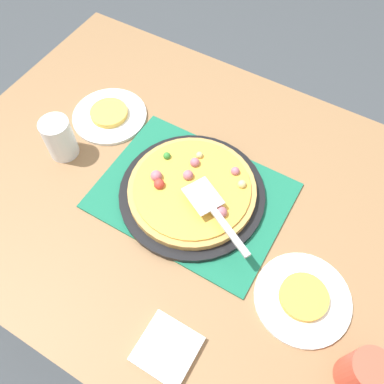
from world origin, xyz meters
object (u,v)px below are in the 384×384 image
at_px(cup_corner, 59,138).
at_px(pizza_pan, 192,193).
at_px(cup_far, 363,372).
at_px(pizza_server, 214,211).
at_px(plate_near_left, 110,116).
at_px(served_slice_right, 304,297).
at_px(served_slice_left, 109,113).
at_px(napkin_stack, 167,349).
at_px(pizza, 192,189).
at_px(plate_far_right, 302,299).

bearing_deg(cup_corner, pizza_pan, -171.82).
distance_m(cup_far, pizza_server, 0.45).
relative_size(plate_near_left, served_slice_right, 2.00).
bearing_deg(pizza_server, served_slice_right, 166.39).
distance_m(plate_near_left, cup_far, 0.92).
distance_m(cup_corner, pizza_server, 0.47).
relative_size(cup_far, cup_corner, 1.00).
bearing_deg(served_slice_left, napkin_stack, 136.67).
bearing_deg(served_slice_left, served_slice_right, 162.38).
distance_m(pizza, cup_corner, 0.39).
xyz_separation_m(pizza, cup_corner, (0.38, 0.06, 0.03)).
relative_size(pizza_server, napkin_stack, 1.86).
height_order(plate_near_left, pizza_server, pizza_server).
relative_size(served_slice_left, served_slice_right, 1.00).
distance_m(served_slice_right, cup_far, 0.18).
bearing_deg(pizza_pan, pizza_server, 152.40).
xyz_separation_m(plate_far_right, served_slice_right, (0.00, 0.00, 0.01)).
distance_m(pizza_pan, plate_near_left, 0.37).
xyz_separation_m(plate_near_left, pizza_server, (-0.44, 0.16, 0.07)).
height_order(plate_near_left, plate_far_right, same).
bearing_deg(pizza, plate_near_left, -17.90).
height_order(pizza_pan, napkin_stack, pizza_pan).
relative_size(cup_corner, pizza_server, 0.54).
bearing_deg(pizza, served_slice_left, -17.90).
distance_m(served_slice_left, cup_far, 0.92).
xyz_separation_m(pizza, plate_far_right, (-0.36, 0.11, -0.03)).
distance_m(plate_far_right, served_slice_left, 0.74).
distance_m(served_slice_right, cup_corner, 0.74).
distance_m(plate_near_left, pizza_server, 0.47).
xyz_separation_m(served_slice_right, cup_corner, (0.74, -0.06, 0.04)).
distance_m(pizza_pan, pizza_server, 0.11).
height_order(pizza, cup_corner, cup_corner).
height_order(plate_far_right, served_slice_left, served_slice_left).
distance_m(plate_near_left, plate_far_right, 0.74).
bearing_deg(pizza_pan, napkin_stack, 112.53).
bearing_deg(plate_far_right, pizza_server, -13.61).
bearing_deg(plate_near_left, cup_corner, 79.48).
distance_m(served_slice_left, pizza_server, 0.47).
bearing_deg(served_slice_right, cup_far, 147.04).
distance_m(pizza_server, napkin_stack, 0.32).
distance_m(pizza, pizza_server, 0.11).
bearing_deg(pizza, napkin_stack, 112.56).
bearing_deg(napkin_stack, pizza_pan, -67.47).
bearing_deg(served_slice_left, pizza_server, 160.01).
relative_size(plate_near_left, pizza_server, 0.98).
bearing_deg(served_slice_right, napkin_stack, 50.09).
relative_size(plate_near_left, served_slice_left, 2.00).
bearing_deg(pizza_server, served_slice_left, -19.99).
distance_m(plate_near_left, cup_corner, 0.18).
xyz_separation_m(pizza_pan, cup_corner, (0.38, 0.06, 0.05)).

